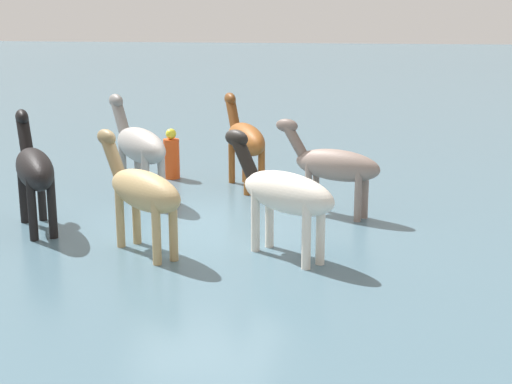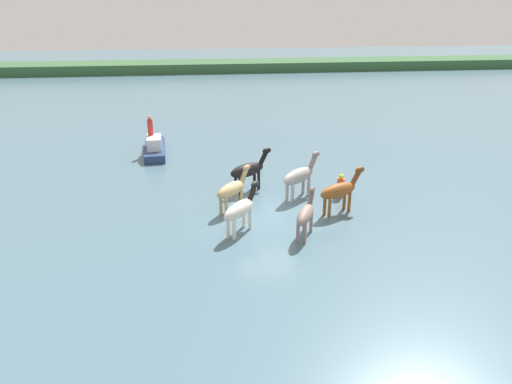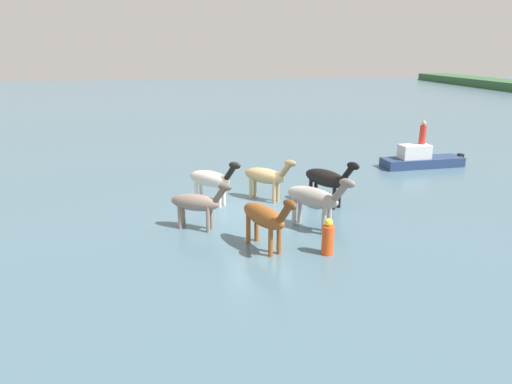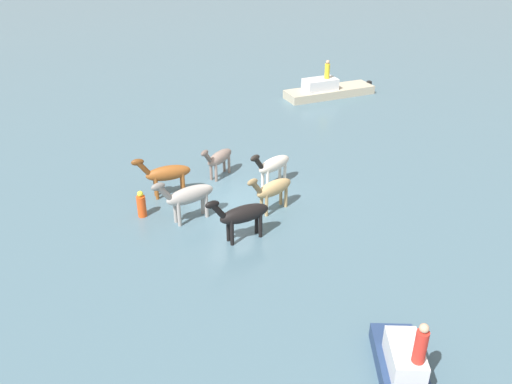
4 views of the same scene
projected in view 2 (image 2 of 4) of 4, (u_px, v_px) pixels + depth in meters
The scene contains 11 objects.
ground_plane at pixel (267, 214), 20.66m from camera, with size 152.70×152.70×0.00m, color #476675.
distant_shoreline at pixel (219, 71), 62.60m from camera, with size 137.43×6.00×2.40m, color #335B35.
horse_gray_outer at pixel (300, 175), 21.98m from camera, with size 2.25×1.97×2.02m.
horse_dark_mare at pixel (232, 189), 20.67m from camera, with size 1.85×2.00×1.83m.
horse_lead at pixel (306, 214), 18.39m from camera, with size 1.29×2.14×1.72m.
horse_dun_straggler at pixel (249, 170), 22.80m from camera, with size 2.32×1.71×1.96m.
horse_pinto_flank at pixel (340, 190), 20.39m from camera, with size 2.38×1.46×1.93m.
horse_rear_stallion at pixel (240, 209), 18.66m from camera, with size 1.80×2.08×1.86m.
boat_tender_starboard at pixel (155, 149), 28.64m from camera, with size 1.48×4.52×1.33m.
person_watcher_seated at pixel (150, 126), 28.11m from camera, with size 0.32×0.32×1.19m.
buoy_channel_marker at pixel (340, 187), 22.32m from camera, with size 0.36×0.36×1.14m.
Camera 2 is at (-2.73, -18.58, 8.69)m, focal length 33.14 mm.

